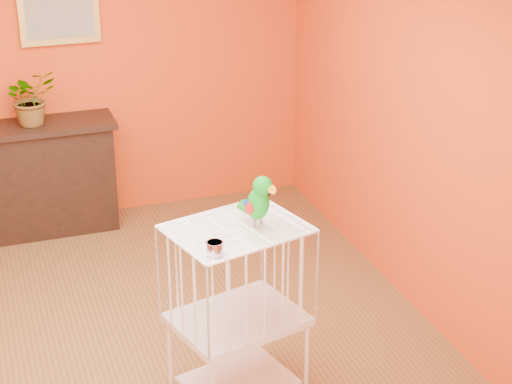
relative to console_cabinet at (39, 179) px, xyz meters
name	(u,v)px	position (x,y,z in m)	size (l,w,h in m)	color
ground	(130,357)	(0.30, -2.03, -0.47)	(4.50, 4.50, 0.00)	brown
room_shell	(114,120)	(0.30, -2.03, 1.12)	(4.50, 4.50, 4.50)	#C43D12
console_cabinet	(39,179)	(0.00, 0.00, 0.00)	(1.25, 0.45, 0.93)	black
potted_plant	(31,103)	(0.00, 0.03, 0.63)	(0.39, 0.43, 0.34)	#26722D
framed_picture	(59,12)	(0.30, 0.19, 1.28)	(0.62, 0.04, 0.50)	gold
birdcage	(238,311)	(0.83, -2.61, 0.10)	(0.82, 0.70, 1.09)	silver
feed_cup	(215,248)	(0.63, -2.86, 0.66)	(0.09, 0.09, 0.07)	silver
parrot	(258,200)	(0.95, -2.62, 0.78)	(0.18, 0.27, 0.30)	#59544C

